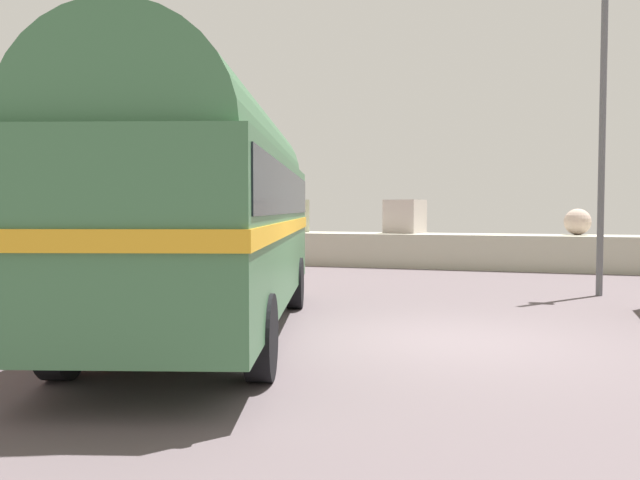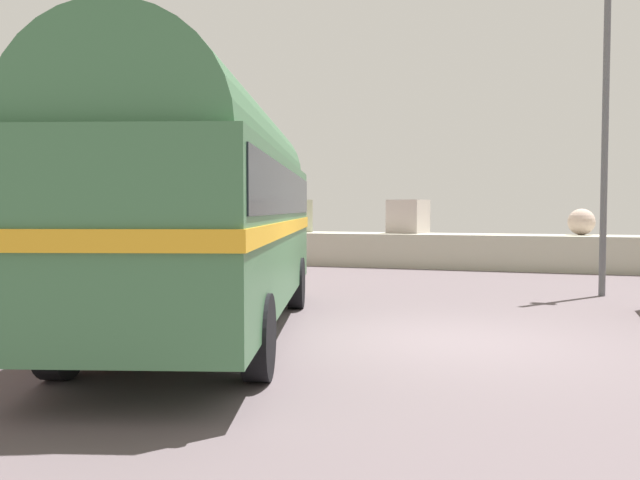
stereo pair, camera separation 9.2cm
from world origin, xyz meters
name	(u,v)px [view 1 (the left image)]	position (x,y,z in m)	size (l,w,h in m)	color
ground	(450,341)	(0.00, 0.00, 0.01)	(32.00, 26.00, 0.02)	#5B4F53
breakwater	(487,248)	(-0.14, 11.80, 0.66)	(31.36, 2.31, 2.25)	#B2B19C
vintage_coach	(208,199)	(-3.48, -0.63, 2.05)	(4.66, 8.91, 3.70)	black
lamp_post	(605,105)	(2.59, 5.92, 4.14)	(0.67, 0.73, 7.44)	#5B5B60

